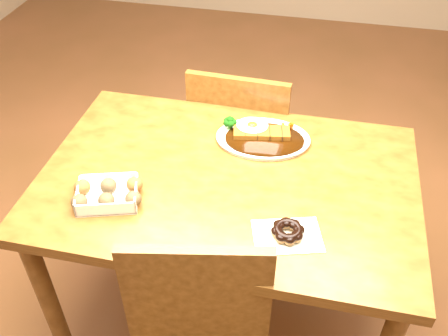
% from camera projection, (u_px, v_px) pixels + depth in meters
% --- Properties ---
extents(ground, '(6.00, 6.00, 0.00)m').
position_uv_depth(ground, '(227.00, 311.00, 2.08)').
color(ground, brown).
rests_on(ground, ground).
extents(table, '(1.20, 0.80, 0.75)m').
position_uv_depth(table, '(228.00, 199.00, 1.66)').
color(table, '#502C10').
rests_on(table, ground).
extents(chair_far, '(0.44, 0.44, 0.87)m').
position_uv_depth(chair_far, '(243.00, 143.00, 2.18)').
color(chair_far, '#502C10').
rests_on(chair_far, ground).
extents(katsu_curry_plate, '(0.34, 0.26, 0.06)m').
position_uv_depth(katsu_curry_plate, '(261.00, 136.00, 1.74)').
color(katsu_curry_plate, white).
rests_on(katsu_curry_plate, table).
extents(donut_box, '(0.22, 0.18, 0.05)m').
position_uv_depth(donut_box, '(108.00, 194.00, 1.50)').
color(donut_box, white).
rests_on(donut_box, table).
extents(pon_de_ring, '(0.22, 0.18, 0.04)m').
position_uv_depth(pon_de_ring, '(288.00, 232.00, 1.39)').
color(pon_de_ring, silver).
rests_on(pon_de_ring, table).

